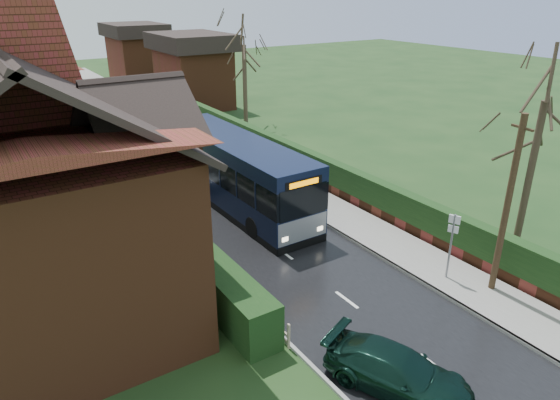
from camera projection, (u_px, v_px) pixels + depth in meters
ground at (313, 275)px, 19.15m from camera, size 140.00×140.00×0.00m
road at (203, 193)px, 26.86m from camera, size 6.00×100.00×0.02m
pavement at (270, 177)px, 28.97m from camera, size 2.50×100.00×0.14m
kerb_right at (252, 181)px, 28.37m from camera, size 0.12×100.00×0.14m
kerb_left at (148, 204)px, 25.32m from camera, size 0.12×100.00×0.10m
front_hedge at (167, 232)px, 20.74m from camera, size 1.20×16.00×1.60m
picket_fence at (184, 235)px, 21.25m from camera, size 0.10×16.00×0.90m
right_wall_hedge at (292, 156)px, 29.37m from camera, size 0.60×50.00×1.80m
brick_house at (23, 175)px, 16.75m from camera, size 9.30×14.60×10.30m
bus at (236, 173)px, 24.71m from camera, size 2.74×11.40×3.45m
car_silver at (166, 180)px, 26.84m from camera, size 2.41×4.15×1.33m
car_green at (398, 372)px, 13.48m from camera, size 3.12×4.44×1.19m
car_distant at (82, 88)px, 51.16m from camera, size 2.70×4.54×1.41m
bus_stop_sign at (452, 238)px, 18.13m from camera, size 0.21×0.40×2.72m
telegraph_pole at (507, 208)px, 16.87m from camera, size 0.22×0.84×6.55m
tree_right_near at (548, 90)px, 19.06m from camera, size 4.08×4.08×8.80m
tree_right_far at (244, 39)px, 37.44m from camera, size 4.60×4.60×8.89m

